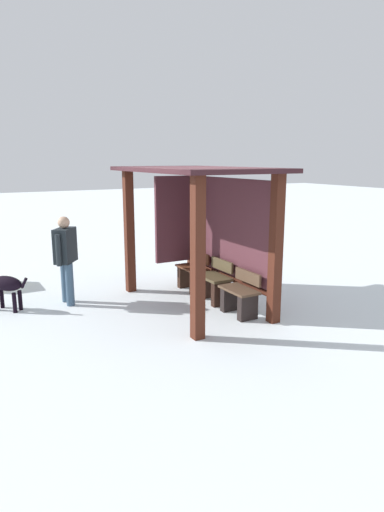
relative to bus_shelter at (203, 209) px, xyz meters
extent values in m
plane|color=white|center=(0.12, -0.24, -1.68)|extent=(60.00, 60.00, 0.00)
cube|color=#451E12|center=(-1.22, -0.93, -0.51)|extent=(0.16, 0.16, 2.34)
cube|color=#451E12|center=(1.47, -0.93, -0.51)|extent=(0.16, 0.16, 2.34)
cube|color=#451E12|center=(-1.22, 0.45, -0.51)|extent=(0.16, 0.16, 2.34)
cube|color=#451E12|center=(1.47, 0.45, -0.51)|extent=(0.16, 0.16, 2.34)
cube|color=#351A1F|center=(0.12, -0.24, 0.69)|extent=(3.18, 1.87, 0.07)
cube|color=#512830|center=(0.12, 0.45, -0.33)|extent=(2.52, 0.08, 1.72)
cube|color=#451E12|center=(0.12, 0.43, -1.25)|extent=(2.52, 0.06, 0.08)
cube|color=#512830|center=(-1.22, 0.00, -0.33)|extent=(0.08, 0.76, 1.72)
cube|color=#592F1C|center=(-0.69, 0.15, -1.22)|extent=(0.71, 0.39, 0.03)
cube|color=#592F1C|center=(-0.69, 0.32, -1.03)|extent=(0.68, 0.04, 0.20)
cube|color=black|center=(-0.43, 0.15, -1.46)|extent=(0.12, 0.33, 0.44)
cube|color=black|center=(-0.94, 0.15, -1.46)|extent=(0.12, 0.33, 0.44)
cube|color=#4C3F28|center=(0.12, 0.15, -1.22)|extent=(0.71, 0.40, 0.05)
cube|color=#4C3F28|center=(0.12, 0.33, -1.02)|extent=(0.68, 0.04, 0.20)
cube|color=black|center=(0.38, 0.15, -1.46)|extent=(0.12, 0.34, 0.44)
cube|color=black|center=(-0.13, 0.15, -1.46)|extent=(0.12, 0.34, 0.44)
cube|color=brown|center=(0.93, 0.15, -1.25)|extent=(0.71, 0.39, 0.04)
cube|color=brown|center=(0.93, 0.32, -1.05)|extent=(0.68, 0.04, 0.20)
cube|color=black|center=(1.19, 0.15, -1.47)|extent=(0.12, 0.33, 0.41)
cube|color=black|center=(0.68, 0.15, -1.47)|extent=(0.12, 0.33, 0.41)
cube|color=#1E252A|center=(-1.03, -2.20, -0.62)|extent=(0.53, 0.49, 0.60)
sphere|color=tan|center=(-1.03, -2.20, -0.21)|extent=(0.21, 0.21, 0.21)
cylinder|color=#3A536B|center=(-1.16, -2.21, -1.30)|extent=(0.20, 0.20, 0.76)
cylinder|color=#3A536B|center=(-0.89, -2.19, -1.30)|extent=(0.20, 0.20, 0.76)
cylinder|color=#1E252A|center=(-1.26, -2.03, -0.65)|extent=(0.13, 0.13, 0.54)
cylinder|color=#1E252A|center=(-0.80, -2.36, -0.65)|extent=(0.13, 0.13, 0.54)
ellipsoid|color=black|center=(-1.15, -3.19, -1.21)|extent=(0.59, 0.58, 0.26)
cylinder|color=black|center=(-0.89, -2.94, -1.17)|extent=(0.14, 0.13, 0.19)
cylinder|color=black|center=(-1.34, -3.27, -1.51)|extent=(0.07, 0.07, 0.35)
cylinder|color=black|center=(-1.06, -3.00, -1.51)|extent=(0.07, 0.07, 0.35)
cylinder|color=black|center=(-0.96, -3.11, -1.51)|extent=(0.07, 0.07, 0.35)
camera|label=1|loc=(6.72, -3.88, 0.86)|focal=31.10mm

